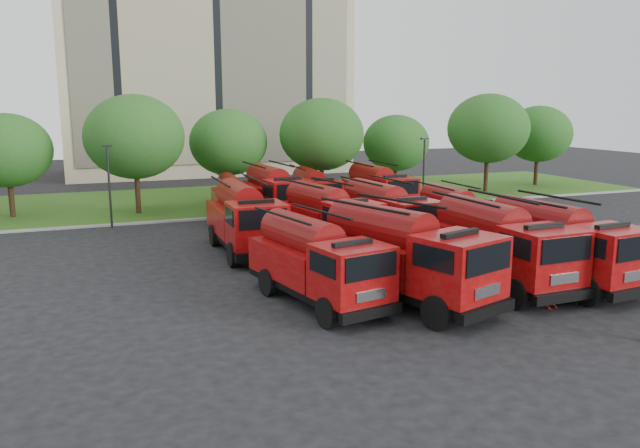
{
  "coord_description": "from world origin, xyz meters",
  "views": [
    {
      "loc": [
        -11.6,
        -22.71,
        7.58
      ],
      "look_at": [
        -0.86,
        5.1,
        1.8
      ],
      "focal_mm": 35.0,
      "sensor_mm": 36.0,
      "label": 1
    }
  ],
  "objects_px": {
    "fire_truck_9": "(274,194)",
    "fire_truck_8": "(233,199)",
    "fire_truck_7": "(456,215)",
    "fire_truck_11": "(378,190)",
    "fire_truck_2": "(498,245)",
    "fire_truck_3": "(559,244)",
    "fire_truck_5": "(328,217)",
    "fire_truck_1": "(403,256)",
    "firefighter_4": "(334,266)",
    "fire_truck_10": "(313,192)",
    "firefighter_0": "(552,308)",
    "firefighter_5": "(498,248)",
    "fire_truck_4": "(244,219)",
    "fire_truck_0": "(316,261)",
    "fire_truck_6": "(386,215)"
  },
  "relations": [
    {
      "from": "fire_truck_1",
      "to": "fire_truck_8",
      "type": "relative_size",
      "value": 1.28
    },
    {
      "from": "fire_truck_4",
      "to": "fire_truck_8",
      "type": "xyz_separation_m",
      "value": [
        1.46,
        8.87,
        -0.29
      ]
    },
    {
      "from": "fire_truck_4",
      "to": "firefighter_5",
      "type": "xyz_separation_m",
      "value": [
        12.85,
        -3.99,
        -1.76
      ]
    },
    {
      "from": "fire_truck_2",
      "to": "firefighter_4",
      "type": "height_order",
      "value": "fire_truck_2"
    },
    {
      "from": "fire_truck_5",
      "to": "fire_truck_7",
      "type": "relative_size",
      "value": 1.17
    },
    {
      "from": "fire_truck_8",
      "to": "fire_truck_11",
      "type": "height_order",
      "value": "fire_truck_11"
    },
    {
      "from": "fire_truck_7",
      "to": "firefighter_5",
      "type": "height_order",
      "value": "fire_truck_7"
    },
    {
      "from": "fire_truck_7",
      "to": "fire_truck_10",
      "type": "bearing_deg",
      "value": 112.69
    },
    {
      "from": "firefighter_4",
      "to": "fire_truck_11",
      "type": "bearing_deg",
      "value": -106.66
    },
    {
      "from": "fire_truck_8",
      "to": "fire_truck_7",
      "type": "bearing_deg",
      "value": -40.63
    },
    {
      "from": "fire_truck_9",
      "to": "firefighter_5",
      "type": "distance_m",
      "value": 15.04
    },
    {
      "from": "fire_truck_6",
      "to": "fire_truck_8",
      "type": "xyz_separation_m",
      "value": [
        -5.96,
        10.24,
        -0.23
      ]
    },
    {
      "from": "fire_truck_3",
      "to": "firefighter_0",
      "type": "bearing_deg",
      "value": -139.04
    },
    {
      "from": "fire_truck_5",
      "to": "fire_truck_6",
      "type": "bearing_deg",
      "value": -19.29
    },
    {
      "from": "fire_truck_10",
      "to": "fire_truck_11",
      "type": "xyz_separation_m",
      "value": [
        4.3,
        -1.38,
        0.12
      ]
    },
    {
      "from": "firefighter_4",
      "to": "fire_truck_1",
      "type": "bearing_deg",
      "value": 111.54
    },
    {
      "from": "fire_truck_2",
      "to": "fire_truck_3",
      "type": "xyz_separation_m",
      "value": [
        2.57,
        -0.66,
        -0.04
      ]
    },
    {
      "from": "fire_truck_2",
      "to": "fire_truck_8",
      "type": "bearing_deg",
      "value": 108.92
    },
    {
      "from": "firefighter_5",
      "to": "fire_truck_10",
      "type": "bearing_deg",
      "value": -52.57
    },
    {
      "from": "firefighter_0",
      "to": "fire_truck_6",
      "type": "bearing_deg",
      "value": 86.04
    },
    {
      "from": "fire_truck_3",
      "to": "firefighter_4",
      "type": "relative_size",
      "value": 4.42
    },
    {
      "from": "fire_truck_2",
      "to": "fire_truck_11",
      "type": "height_order",
      "value": "fire_truck_2"
    },
    {
      "from": "fire_truck_9",
      "to": "firefighter_4",
      "type": "distance_m",
      "value": 12.52
    },
    {
      "from": "fire_truck_7",
      "to": "firefighter_5",
      "type": "xyz_separation_m",
      "value": [
        1.22,
        -2.27,
        -1.49
      ]
    },
    {
      "from": "fire_truck_7",
      "to": "fire_truck_11",
      "type": "height_order",
      "value": "fire_truck_11"
    },
    {
      "from": "fire_truck_4",
      "to": "fire_truck_10",
      "type": "distance_m",
      "value": 11.69
    },
    {
      "from": "fire_truck_4",
      "to": "firefighter_4",
      "type": "distance_m",
      "value": 5.63
    },
    {
      "from": "fire_truck_10",
      "to": "firefighter_0",
      "type": "bearing_deg",
      "value": -81.7
    },
    {
      "from": "fire_truck_9",
      "to": "fire_truck_10",
      "type": "relative_size",
      "value": 1.11
    },
    {
      "from": "fire_truck_3",
      "to": "fire_truck_7",
      "type": "height_order",
      "value": "fire_truck_3"
    },
    {
      "from": "fire_truck_0",
      "to": "firefighter_5",
      "type": "height_order",
      "value": "fire_truck_0"
    },
    {
      "from": "firefighter_4",
      "to": "firefighter_5",
      "type": "distance_m",
      "value": 9.64
    },
    {
      "from": "fire_truck_7",
      "to": "fire_truck_9",
      "type": "height_order",
      "value": "fire_truck_9"
    },
    {
      "from": "fire_truck_4",
      "to": "firefighter_0",
      "type": "bearing_deg",
      "value": -55.81
    },
    {
      "from": "fire_truck_5",
      "to": "fire_truck_3",
      "type": "bearing_deg",
      "value": -64.77
    },
    {
      "from": "fire_truck_2",
      "to": "fire_truck_9",
      "type": "distance_m",
      "value": 18.43
    },
    {
      "from": "fire_truck_1",
      "to": "fire_truck_6",
      "type": "xyz_separation_m",
      "value": [
        3.82,
        8.92,
        -0.14
      ]
    },
    {
      "from": "fire_truck_9",
      "to": "fire_truck_8",
      "type": "bearing_deg",
      "value": 160.2
    },
    {
      "from": "firefighter_0",
      "to": "firefighter_5",
      "type": "distance_m",
      "value": 9.99
    },
    {
      "from": "fire_truck_3",
      "to": "fire_truck_0",
      "type": "bearing_deg",
      "value": 167.64
    },
    {
      "from": "fire_truck_4",
      "to": "fire_truck_5",
      "type": "relative_size",
      "value": 1.01
    },
    {
      "from": "fire_truck_0",
      "to": "fire_truck_6",
      "type": "distance_m",
      "value": 10.46
    },
    {
      "from": "fire_truck_11",
      "to": "firefighter_4",
      "type": "distance_m",
      "value": 14.76
    },
    {
      "from": "fire_truck_1",
      "to": "fire_truck_2",
      "type": "distance_m",
      "value": 4.77
    },
    {
      "from": "fire_truck_9",
      "to": "fire_truck_1",
      "type": "bearing_deg",
      "value": -94.28
    },
    {
      "from": "fire_truck_6",
      "to": "firefighter_0",
      "type": "bearing_deg",
      "value": -89.05
    },
    {
      "from": "fire_truck_1",
      "to": "fire_truck_6",
      "type": "height_order",
      "value": "fire_truck_1"
    },
    {
      "from": "fire_truck_3",
      "to": "firefighter_5",
      "type": "xyz_separation_m",
      "value": [
        1.92,
        6.5,
        -1.73
      ]
    },
    {
      "from": "firefighter_5",
      "to": "fire_truck_4",
      "type": "bearing_deg",
      "value": -2.96
    },
    {
      "from": "fire_truck_3",
      "to": "fire_truck_11",
      "type": "bearing_deg",
      "value": 83.0
    }
  ]
}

